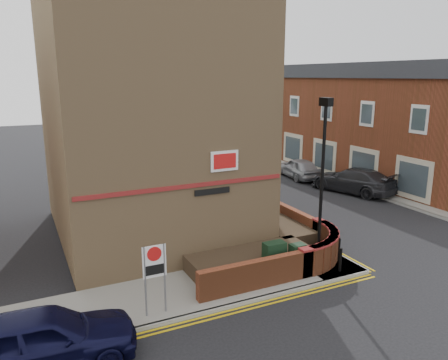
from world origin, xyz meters
TOP-DOWN VIEW (x-y plane):
  - ground at (0.00, 0.00)m, footprint 120.00×120.00m
  - pavement_corner at (-3.50, 1.50)m, footprint 13.00×3.00m
  - pavement_main at (2.00, 16.00)m, footprint 2.00×32.00m
  - pavement_far at (13.00, 13.00)m, footprint 4.00×40.00m
  - kerb_side at (-3.50, 0.00)m, footprint 13.00×0.15m
  - kerb_main_near at (3.00, 16.00)m, footprint 0.15×32.00m
  - kerb_main_far at (11.00, 13.00)m, footprint 0.15×40.00m
  - yellow_lines_side at (-3.50, -0.25)m, footprint 13.00×0.28m
  - yellow_lines_main at (3.25, 16.00)m, footprint 0.28×32.00m
  - corner_building at (-2.84, 8.00)m, footprint 8.95×10.40m
  - garden_wall at (0.00, 2.50)m, footprint 6.80×6.00m
  - lamppost at (1.60, 1.20)m, footprint 0.25×0.50m
  - utility_cabinet_large at (-0.30, 1.30)m, footprint 0.80×0.45m
  - utility_cabinet_small at (0.50, 1.00)m, footprint 0.55×0.40m
  - bollard_near at (2.00, 0.40)m, footprint 0.11×0.11m
  - bollard_far at (2.60, 1.20)m, footprint 0.11×0.11m
  - zone_sign at (-5.00, 0.50)m, footprint 0.72×0.07m
  - far_terrace at (14.50, 17.00)m, footprint 5.40×30.40m
  - far_terrace_cream at (14.50, 38.00)m, footprint 5.40×12.40m
  - tree_near at (2.00, 14.05)m, footprint 3.64×3.65m
  - tree_mid at (2.00, 22.05)m, footprint 4.03×4.03m
  - tree_far at (2.00, 30.05)m, footprint 3.81×3.81m
  - traffic_light_assembly at (2.40, 25.00)m, footprint 0.20×0.16m
  - navy_hatchback at (-8.21, -0.50)m, footprint 4.69×2.15m
  - silver_car_near at (3.60, 10.80)m, footprint 2.57×4.54m
  - red_car_main at (5.00, 16.00)m, footprint 2.92×5.11m
  - grey_car_far at (10.50, 9.24)m, footprint 3.66×5.80m
  - silver_car_far at (9.76, 14.00)m, footprint 2.21×4.47m

SIDE VIEW (x-z plane):
  - ground at x=0.00m, z-range 0.00..0.00m
  - garden_wall at x=0.00m, z-range -0.60..0.60m
  - yellow_lines_side at x=-3.50m, z-range 0.00..0.01m
  - yellow_lines_main at x=3.25m, z-range 0.00..0.01m
  - pavement_corner at x=-3.50m, z-range 0.00..0.12m
  - pavement_main at x=2.00m, z-range 0.00..0.12m
  - pavement_far at x=13.00m, z-range 0.00..0.12m
  - kerb_side at x=-3.50m, z-range 0.00..0.12m
  - kerb_main_near at x=3.00m, z-range 0.00..0.12m
  - kerb_main_far at x=11.00m, z-range 0.00..0.12m
  - bollard_near at x=2.00m, z-range 0.12..1.02m
  - bollard_far at x=2.60m, z-range 0.12..1.02m
  - utility_cabinet_small at x=0.50m, z-range 0.12..1.22m
  - red_car_main at x=5.00m, z-range 0.00..1.34m
  - silver_car_near at x=3.60m, z-range 0.00..1.42m
  - utility_cabinet_large at x=-0.30m, z-range 0.12..1.32m
  - silver_car_far at x=9.76m, z-range 0.00..1.46m
  - navy_hatchback at x=-8.21m, z-range 0.00..1.56m
  - grey_car_far at x=10.50m, z-range 0.00..1.57m
  - zone_sign at x=-5.00m, z-range 0.54..2.74m
  - traffic_light_assembly at x=2.40m, z-range 0.68..4.88m
  - lamppost at x=1.60m, z-range 0.19..6.49m
  - far_terrace at x=14.50m, z-range 0.04..8.04m
  - far_terrace_cream at x=14.50m, z-range 0.05..8.05m
  - tree_near at x=2.00m, z-range 1.35..8.05m
  - tree_far at x=2.00m, z-range 1.41..8.42m
  - tree_mid at x=2.00m, z-range 1.49..8.91m
  - corner_building at x=-2.84m, z-range -0.57..13.03m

